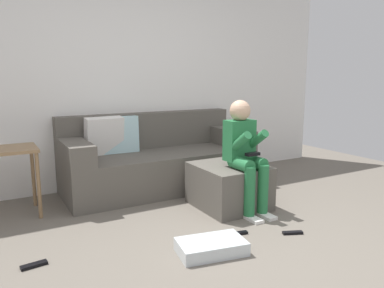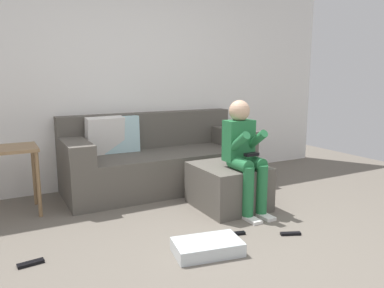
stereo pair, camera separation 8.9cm
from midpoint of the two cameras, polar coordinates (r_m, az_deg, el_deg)
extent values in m
plane|color=#6B6359|center=(2.86, 7.83, -17.47)|extent=(7.70, 7.70, 0.00)
cube|color=white|center=(4.71, -10.33, 10.07)|extent=(5.92, 0.10, 2.64)
cube|color=#59544C|center=(4.47, -5.44, -4.02)|extent=(2.22, 0.87, 0.45)
cube|color=#59544C|center=(4.69, -7.24, 2.12)|extent=(2.22, 0.19, 0.43)
cube|color=#59544C|center=(4.11, -18.11, -1.01)|extent=(0.26, 0.87, 0.22)
cube|color=#59544C|center=(4.87, 5.07, 1.19)|extent=(0.26, 0.87, 0.22)
cube|color=white|center=(4.34, -13.79, 1.18)|extent=(0.44, 0.22, 0.44)
cube|color=silver|center=(4.40, -11.45, 1.39)|extent=(0.42, 0.12, 0.42)
cube|color=#59544C|center=(3.87, 4.97, -6.35)|extent=(0.64, 0.70, 0.44)
cube|color=#26723F|center=(3.72, 6.55, 0.57)|extent=(0.29, 0.16, 0.40)
sphere|color=#D8AD8C|center=(3.69, 6.65, 5.08)|extent=(0.21, 0.21, 0.21)
cylinder|color=#26723F|center=(3.61, 6.77, -3.02)|extent=(0.12, 0.28, 0.12)
cylinder|color=#26723F|center=(3.56, 8.04, -7.15)|extent=(0.11, 0.11, 0.47)
cube|color=white|center=(3.60, 8.53, -11.19)|extent=(0.10, 0.22, 0.03)
cylinder|color=#26723F|center=(3.57, 6.36, 0.09)|extent=(0.08, 0.34, 0.27)
cylinder|color=#26723F|center=(3.70, 8.78, -2.72)|extent=(0.12, 0.28, 0.12)
cylinder|color=#26723F|center=(3.66, 10.05, -6.74)|extent=(0.11, 0.11, 0.47)
cube|color=white|center=(3.69, 10.52, -10.68)|extent=(0.10, 0.22, 0.03)
cylinder|color=#26723F|center=(3.69, 8.96, 0.42)|extent=(0.08, 0.33, 0.26)
cube|color=black|center=(3.58, 8.51, -1.53)|extent=(0.14, 0.06, 0.03)
cube|color=silver|center=(2.95, 2.07, -15.37)|extent=(0.55, 0.39, 0.10)
cube|color=olive|center=(3.92, -26.95, -0.78)|extent=(0.52, 0.46, 0.03)
cylinder|color=olive|center=(3.82, -22.93, -5.88)|extent=(0.04, 0.04, 0.63)
cylinder|color=olive|center=(4.20, -23.58, -4.48)|extent=(0.04, 0.04, 0.63)
cube|color=black|center=(3.38, 14.33, -12.96)|extent=(0.18, 0.11, 0.02)
cube|color=black|center=(3.29, 6.43, -13.33)|extent=(0.15, 0.07, 0.02)
cube|color=black|center=(3.02, -23.74, -16.53)|extent=(0.19, 0.08, 0.02)
camera|label=1|loc=(0.04, -90.62, -0.11)|focal=35.02mm
camera|label=2|loc=(0.04, 89.38, 0.11)|focal=35.02mm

